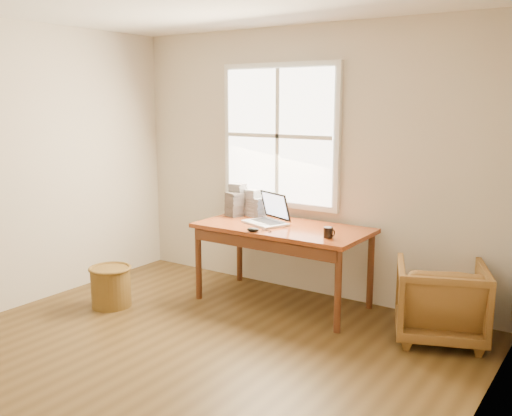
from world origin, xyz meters
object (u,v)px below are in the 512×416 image
Objects in this scene: desk at (283,228)px; cd_stack_a at (253,203)px; wicker_stool at (111,287)px; laptop at (265,209)px; armchair at (441,301)px; coffee_mug at (328,232)px.

desk is 0.57m from cd_stack_a.
desk is 1.70m from wicker_stool.
laptop is at bearing -171.26° from desk.
armchair is 1.05m from coffee_mug.
cd_stack_a reaches higher than desk.
desk is at bearing -21.32° from armchair.
wicker_stool is 2.09m from coffee_mug.
armchair is at bearing -12.79° from coffee_mug.
laptop reaches higher than coffee_mug.
armchair reaches higher than wicker_stool.
armchair is 2.61× the size of cd_stack_a.
coffee_mug is at bearing -10.71° from armchair.
desk is at bearing 36.76° from wicker_stool.
wicker_stool is (-1.29, -0.96, -0.55)m from desk.
armchair is at bearing 22.97° from laptop.
armchair is 7.70× the size of coffee_mug.
coffee_mug reaches higher than armchair.
coffee_mug is at bearing 23.15° from wicker_stool.
wicker_stool is at bearing -117.90° from laptop.
armchair is at bearing -6.85° from cd_stack_a.
armchair is 2.93m from wicker_stool.
laptop is at bearing -39.32° from cd_stack_a.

